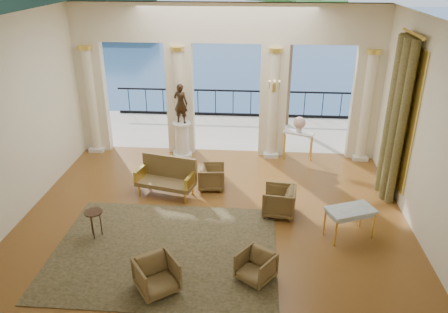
# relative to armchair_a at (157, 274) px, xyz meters

# --- Properties ---
(floor) EXTENTS (9.00, 9.00, 0.00)m
(floor) POSITION_rel_armchair_a_xyz_m (0.79, 2.57, -0.36)
(floor) COLOR #543417
(floor) RESTS_ON ground
(room_walls) EXTENTS (9.00, 9.00, 9.00)m
(room_walls) POSITION_rel_armchair_a_xyz_m (0.79, 1.45, 2.52)
(room_walls) COLOR white
(room_walls) RESTS_ON ground
(arcade) EXTENTS (9.00, 0.56, 4.50)m
(arcade) POSITION_rel_armchair_a_xyz_m (0.79, 6.39, 2.23)
(arcade) COLOR #F0E4BF
(arcade) RESTS_ON ground
(terrace) EXTENTS (10.00, 3.60, 0.10)m
(terrace) POSITION_rel_armchair_a_xyz_m (0.79, 8.37, -0.41)
(terrace) COLOR #B6A999
(terrace) RESTS_ON ground
(balustrade) EXTENTS (9.00, 0.06, 1.03)m
(balustrade) POSITION_rel_armchair_a_xyz_m (0.79, 9.97, 0.05)
(balustrade) COLOR black
(balustrade) RESTS_ON terrace
(palm_tree) EXTENTS (2.00, 2.00, 4.50)m
(palm_tree) POSITION_rel_armchair_a_xyz_m (2.79, 9.17, 3.73)
(palm_tree) COLOR #4C3823
(palm_tree) RESTS_ON terrace
(headland) EXTENTS (22.00, 18.00, 6.00)m
(headland) POSITION_rel_armchair_a_xyz_m (-29.21, 72.57, -3.36)
(headland) COLOR black
(headland) RESTS_ON sea
(sea) EXTENTS (160.00, 160.00, 0.00)m
(sea) POSITION_rel_armchair_a_xyz_m (0.79, 62.57, -6.36)
(sea) COLOR navy
(sea) RESTS_ON ground
(curtain) EXTENTS (0.33, 1.40, 4.09)m
(curtain) POSITION_rel_armchair_a_xyz_m (5.07, 4.07, 1.66)
(curtain) COLOR #4C4322
(curtain) RESTS_ON ground
(window_frame) EXTENTS (0.04, 1.60, 3.40)m
(window_frame) POSITION_rel_armchair_a_xyz_m (5.26, 4.07, 1.74)
(window_frame) COLOR #EDC64E
(window_frame) RESTS_ON room_walls
(wall_sconce) EXTENTS (0.30, 0.11, 0.33)m
(wall_sconce) POSITION_rel_armchair_a_xyz_m (2.19, 6.08, 1.87)
(wall_sconce) COLOR #EDC64E
(wall_sconce) RESTS_ON arcade
(rug) EXTENTS (4.62, 3.60, 0.02)m
(rug) POSITION_rel_armchair_a_xyz_m (-0.10, 1.18, -0.35)
(rug) COLOR #2A3118
(rug) RESTS_ON ground
(armchair_a) EXTENTS (0.94, 0.93, 0.71)m
(armchair_a) POSITION_rel_armchair_a_xyz_m (0.00, 0.00, 0.00)
(armchair_a) COLOR #403218
(armchair_a) RESTS_ON ground
(armchair_b) EXTENTS (0.83, 0.82, 0.63)m
(armchair_b) POSITION_rel_armchair_a_xyz_m (1.79, 0.45, -0.04)
(armchair_b) COLOR #403218
(armchair_b) RESTS_ON ground
(armchair_c) EXTENTS (0.78, 0.82, 0.76)m
(armchair_c) POSITION_rel_armchair_a_xyz_m (2.31, 2.85, 0.02)
(armchair_c) COLOR #403218
(armchair_c) RESTS_ON ground
(armchair_d) EXTENTS (0.69, 0.73, 0.70)m
(armchair_d) POSITION_rel_armchair_a_xyz_m (0.58, 4.03, -0.01)
(armchair_d) COLOR #403218
(armchair_d) RESTS_ON ground
(settee) EXTENTS (1.59, 0.96, 0.98)m
(settee) POSITION_rel_armchair_a_xyz_m (-0.53, 3.64, 0.13)
(settee) COLOR #403218
(settee) RESTS_ON ground
(game_table) EXTENTS (1.15, 0.90, 0.70)m
(game_table) POSITION_rel_armchair_a_xyz_m (3.79, 2.01, 0.27)
(game_table) COLOR #9BB5C6
(game_table) RESTS_ON ground
(pedestal) EXTENTS (0.59, 0.59, 1.08)m
(pedestal) POSITION_rel_armchair_a_xyz_m (-0.54, 6.07, 0.16)
(pedestal) COLOR silver
(pedestal) RESTS_ON ground
(statue) EXTENTS (0.50, 0.39, 1.19)m
(statue) POSITION_rel_armchair_a_xyz_m (-0.54, 6.07, 1.32)
(statue) COLOR #312216
(statue) RESTS_ON pedestal
(console_table) EXTENTS (0.97, 0.67, 0.86)m
(console_table) POSITION_rel_armchair_a_xyz_m (2.99, 6.12, 0.35)
(console_table) COLOR silver
(console_table) RESTS_ON ground
(urn) EXTENTS (0.36, 0.36, 0.48)m
(urn) POSITION_rel_armchair_a_xyz_m (2.99, 6.12, 0.77)
(urn) COLOR silver
(urn) RESTS_ON console_table
(side_table) EXTENTS (0.39, 0.39, 0.63)m
(side_table) POSITION_rel_armchair_a_xyz_m (-1.71, 1.57, 0.19)
(side_table) COLOR black
(side_table) RESTS_ON ground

